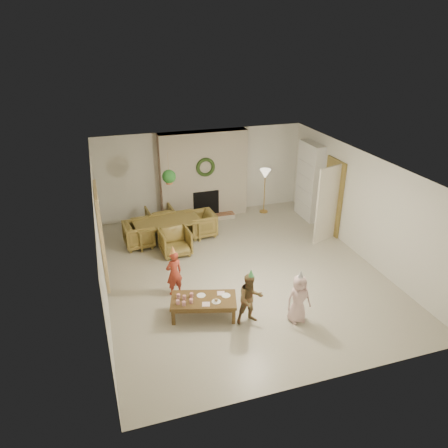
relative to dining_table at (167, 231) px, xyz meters
name	(u,v)px	position (x,y,z in m)	size (l,w,h in m)	color
floor	(242,271)	(1.35, -1.98, -0.30)	(7.00, 7.00, 0.00)	#B7B29E
ceiling	(244,166)	(1.35, -1.98, 2.20)	(7.00, 7.00, 0.00)	white
wall_back	(202,173)	(1.35, 1.52, 0.95)	(7.00, 7.00, 0.00)	silver
wall_front	(324,318)	(1.35, -5.48, 0.95)	(7.00, 7.00, 0.00)	silver
wall_left	(100,240)	(-1.65, -1.98, 0.95)	(7.00, 7.00, 0.00)	silver
wall_right	(362,205)	(4.35, -1.98, 0.95)	(7.00, 7.00, 0.00)	silver
fireplace_mass	(204,175)	(1.35, 1.32, 0.95)	(2.50, 0.40, 2.50)	#4F1D15
fireplace_hearth	(208,218)	(1.35, 0.97, -0.24)	(1.60, 0.30, 0.12)	brown
fireplace_firebox	(206,203)	(1.35, 1.14, 0.15)	(0.75, 0.12, 0.75)	black
fireplace_wreath	(206,167)	(1.35, 1.09, 1.25)	(0.54, 0.54, 0.10)	#233E17
floor_lamp_base	(264,211)	(3.12, 1.02, -0.28)	(0.25, 0.25, 0.03)	gold
floor_lamp_post	(264,192)	(3.12, 1.02, 0.33)	(0.03, 0.03, 1.21)	gold
floor_lamp_shade	(265,174)	(3.12, 1.02, 0.91)	(0.32, 0.32, 0.27)	beige
bookshelf_carcass	(309,181)	(4.19, 0.32, 0.80)	(0.30, 1.00, 2.20)	white
bookshelf_shelf_a	(307,202)	(4.17, 0.32, 0.15)	(0.30, 0.92, 0.03)	white
bookshelf_shelf_b	(308,190)	(4.17, 0.32, 0.55)	(0.30, 0.92, 0.03)	white
bookshelf_shelf_c	(309,176)	(4.17, 0.32, 0.95)	(0.30, 0.92, 0.03)	white
bookshelf_shelf_d	(310,163)	(4.17, 0.32, 1.35)	(0.30, 0.92, 0.03)	white
books_row_lower	(309,200)	(4.15, 0.17, 0.29)	(0.20, 0.40, 0.24)	#AB2C1F
books_row_mid	(307,184)	(4.15, 0.37, 0.69)	(0.20, 0.44, 0.24)	navy
books_row_upper	(311,173)	(4.15, 0.22, 1.08)	(0.20, 0.36, 0.22)	#A47423
door_frame	(333,197)	(4.31, -0.78, 0.72)	(0.05, 0.86, 2.04)	olive
door_leaf	(327,205)	(3.93, -1.16, 0.70)	(0.05, 0.80, 2.00)	beige
curtain_panel	(101,236)	(-1.61, -1.78, 0.95)	(0.06, 1.20, 2.00)	beige
dining_table	(167,231)	(0.00, 0.00, 0.00)	(1.68, 0.94, 0.59)	olive
dining_chair_near	(175,242)	(0.06, -0.74, 0.03)	(0.70, 0.72, 0.65)	olive
dining_chair_far	(160,219)	(-0.06, 0.74, 0.03)	(0.70, 0.72, 0.65)	olive
dining_chair_left	(139,234)	(-0.74, -0.06, 0.03)	(0.70, 0.72, 0.65)	olive
dining_chair_right	(201,224)	(0.92, 0.07, 0.03)	(0.70, 0.72, 0.65)	olive
hanging_plant_cord	(168,167)	(0.05, -0.48, 1.85)	(0.01, 0.01, 0.70)	tan
hanging_plant_pot	(169,181)	(0.05, -0.48, 1.50)	(0.16, 0.16, 0.12)	#A95C36
hanging_plant_foliage	(169,177)	(0.05, -0.48, 1.62)	(0.32, 0.32, 0.32)	#1B511C
coffee_table_top	(204,300)	(0.10, -3.31, 0.06)	(1.24, 0.62, 0.06)	brown
coffee_table_apron	(204,303)	(0.10, -3.31, -0.01)	(1.15, 0.53, 0.08)	brown
coffee_leg_fl	(173,317)	(-0.52, -3.40, -0.13)	(0.07, 0.07, 0.33)	brown
coffee_leg_fr	(234,316)	(0.57, -3.70, -0.13)	(0.07, 0.07, 0.33)	brown
coffee_leg_bl	(175,301)	(-0.38, -2.91, -0.13)	(0.07, 0.07, 0.33)	brown
coffee_leg_br	(232,300)	(0.71, -3.21, -0.13)	(0.07, 0.07, 0.33)	brown
cup_a	(178,302)	(-0.40, -3.32, 0.13)	(0.07, 0.07, 0.09)	silver
cup_b	(178,296)	(-0.35, -3.13, 0.13)	(0.07, 0.07, 0.09)	silver
cup_c	(184,303)	(-0.31, -3.39, 0.13)	(0.07, 0.07, 0.09)	silver
cup_d	(184,297)	(-0.25, -3.21, 0.13)	(0.07, 0.07, 0.09)	silver
cup_e	(191,301)	(-0.16, -3.35, 0.13)	(0.07, 0.07, 0.09)	silver
cup_f	(192,295)	(-0.10, -3.17, 0.13)	(0.07, 0.07, 0.09)	silver
plate_a	(201,295)	(0.08, -3.18, 0.09)	(0.17, 0.17, 0.01)	white
plate_b	(216,301)	(0.30, -3.46, 0.09)	(0.17, 0.17, 0.01)	white
plate_c	(226,295)	(0.54, -3.33, 0.09)	(0.17, 0.17, 0.01)	white
food_scoop	(216,300)	(0.30, -3.46, 0.13)	(0.07, 0.07, 0.07)	tan
napkin_left	(206,304)	(0.10, -3.48, 0.09)	(0.14, 0.14, 0.01)	beige
napkin_right	(221,293)	(0.46, -3.23, 0.09)	(0.14, 0.14, 0.01)	beige
child_red	(174,273)	(-0.29, -2.41, 0.20)	(0.36, 0.24, 0.99)	#A33423
party_hat_red	(173,250)	(-0.29, -2.41, 0.74)	(0.14, 0.14, 0.19)	#E3D64B
child_plaid	(250,299)	(0.87, -3.75, 0.22)	(0.50, 0.39, 1.03)	brown
party_hat_plaid	(251,273)	(0.87, -3.75, 0.78)	(0.12, 0.12, 0.17)	#54C46C
child_pink	(299,299)	(1.75, -3.98, 0.19)	(0.48, 0.31, 0.98)	beige
party_hat_pink	(301,275)	(1.75, -3.98, 0.72)	(0.13, 0.13, 0.18)	#ABACB2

